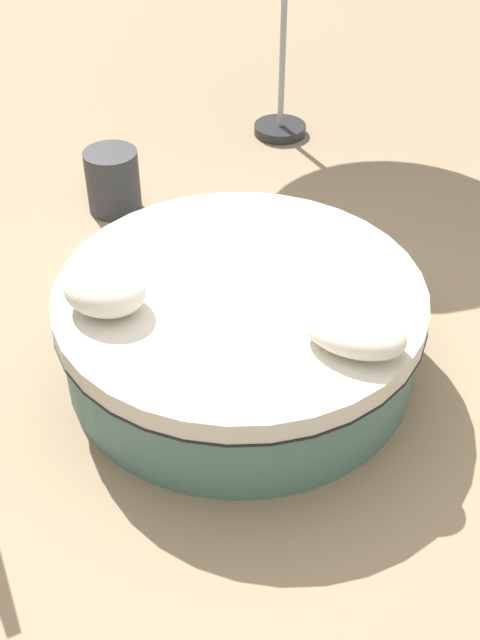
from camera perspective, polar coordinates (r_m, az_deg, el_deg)
ground_plane at (r=4.57m, az=0.00°, el=-3.19°), size 16.00×16.00×0.00m
round_bed at (r=4.39m, az=0.00°, el=-0.48°), size 2.00×2.00×0.55m
throw_pillow_0 at (r=4.08m, az=-9.65°, el=2.13°), size 0.44×0.36×0.22m
throw_pillow_1 at (r=3.84m, az=8.16°, el=-0.83°), size 0.51×0.33×0.18m
side_table at (r=5.88m, az=-9.07°, el=9.78°), size 0.39×0.39×0.46m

